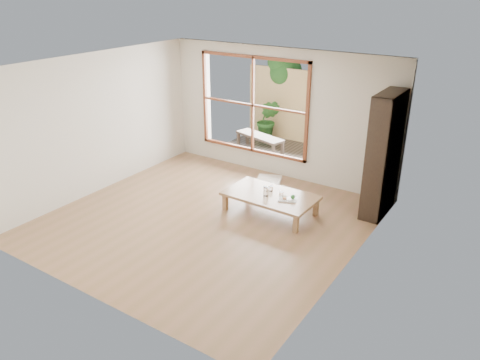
# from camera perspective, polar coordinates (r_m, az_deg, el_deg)

# --- Properties ---
(ground) EXTENTS (5.00, 5.00, 0.00)m
(ground) POSITION_cam_1_polar(r_m,az_deg,el_deg) (8.04, -4.00, -4.86)
(ground) COLOR #976C4B
(ground) RESTS_ON ground
(low_table) EXTENTS (1.59, 0.92, 0.34)m
(low_table) POSITION_cam_1_polar(r_m,az_deg,el_deg) (8.15, 3.72, -2.03)
(low_table) COLOR #9B6D4B
(low_table) RESTS_ON ground
(floor_cushion) EXTENTS (0.61, 0.61, 0.07)m
(floor_cushion) POSITION_cam_1_polar(r_m,az_deg,el_deg) (9.48, 3.54, -0.04)
(floor_cushion) COLOR silver
(floor_cushion) RESTS_ON ground
(bookshelf) EXTENTS (0.34, 0.96, 2.13)m
(bookshelf) POSITION_cam_1_polar(r_m,az_deg,el_deg) (8.23, 17.09, 2.93)
(bookshelf) COLOR #2F241A
(bookshelf) RESTS_ON ground
(glass_tall) EXTENTS (0.08, 0.08, 0.16)m
(glass_tall) POSITION_cam_1_polar(r_m,az_deg,el_deg) (8.05, 3.18, -1.43)
(glass_tall) COLOR silver
(glass_tall) RESTS_ON low_table
(glass_mid) EXTENTS (0.07, 0.07, 0.10)m
(glass_mid) POSITION_cam_1_polar(r_m,az_deg,el_deg) (8.03, 5.06, -1.76)
(glass_mid) COLOR silver
(glass_mid) RESTS_ON low_table
(glass_short) EXTENTS (0.07, 0.07, 0.09)m
(glass_short) POSITION_cam_1_polar(r_m,az_deg,el_deg) (8.25, 3.78, -1.05)
(glass_short) COLOR silver
(glass_short) RESTS_ON low_table
(glass_small) EXTENTS (0.06, 0.06, 0.08)m
(glass_small) POSITION_cam_1_polar(r_m,az_deg,el_deg) (8.26, 3.09, -1.06)
(glass_small) COLOR silver
(glass_small) RESTS_ON low_table
(food_tray) EXTENTS (0.37, 0.32, 0.10)m
(food_tray) POSITION_cam_1_polar(r_m,az_deg,el_deg) (7.95, 5.94, -2.27)
(food_tray) COLOR white
(food_tray) RESTS_ON low_table
(deck) EXTENTS (2.80, 2.00, 0.05)m
(deck) POSITION_cam_1_polar(r_m,az_deg,el_deg) (11.07, 4.65, 3.27)
(deck) COLOR #3A312A
(deck) RESTS_ON ground
(garden_bench) EXTENTS (1.33, 0.70, 0.40)m
(garden_bench) POSITION_cam_1_polar(r_m,az_deg,el_deg) (10.96, 2.43, 5.16)
(garden_bench) COLOR #2F241A
(garden_bench) RESTS_ON deck
(bamboo_fence) EXTENTS (2.80, 0.06, 1.80)m
(bamboo_fence) POSITION_cam_1_polar(r_m,az_deg,el_deg) (11.66, 7.21, 8.83)
(bamboo_fence) COLOR tan
(bamboo_fence) RESTS_ON ground
(shrub_right) EXTENTS (0.89, 0.78, 0.98)m
(shrub_right) POSITION_cam_1_polar(r_m,az_deg,el_deg) (11.24, 10.87, 6.01)
(shrub_right) COLOR #285720
(shrub_right) RESTS_ON deck
(shrub_left) EXTENTS (0.66, 0.58, 1.04)m
(shrub_left) POSITION_cam_1_polar(r_m,az_deg,el_deg) (11.76, 3.43, 7.31)
(shrub_left) COLOR #285720
(shrub_left) RESTS_ON deck
(garden_tree) EXTENTS (1.04, 0.85, 2.22)m
(garden_tree) POSITION_cam_1_polar(r_m,az_deg,el_deg) (12.07, 5.10, 12.94)
(garden_tree) COLOR #4C3D2D
(garden_tree) RESTS_ON ground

